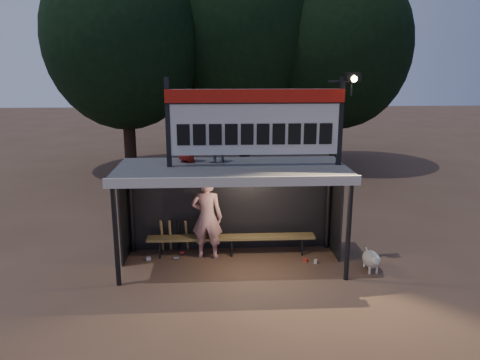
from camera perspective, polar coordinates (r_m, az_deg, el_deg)
The scene contains 13 objects.
ground at distance 10.93m, azimuth -0.95°, elevation -10.24°, with size 80.00×80.00×0.00m, color #4E3627.
player at distance 10.97m, azimuth -4.05°, elevation -4.55°, with size 0.73×0.48×2.00m, color white.
child_a at distance 10.52m, azimuth -3.17°, elevation 4.92°, with size 0.49×0.39×1.02m, color slate.
child_b at distance 10.60m, azimuth -6.51°, elevation 4.96°, with size 0.50×0.33×1.03m, color maroon.
dugout_shelter at distance 10.54m, azimuth -1.04°, elevation -0.50°, with size 5.10×2.08×2.32m.
scoreboard_assembly at distance 10.05m, azimuth 2.18°, elevation 7.35°, with size 4.10×0.27×1.99m.
bench at distance 11.27m, azimuth -1.06°, elevation -7.08°, with size 4.00×0.35×0.48m.
tree_left at distance 20.31m, azimuth -13.97°, elevation 16.54°, with size 6.46×6.46×9.27m.
tree_mid at distance 21.56m, azimuth 0.60°, elevation 18.50°, with size 7.22×7.22×10.36m.
tree_right at distance 21.15m, azimuth 12.08°, elevation 15.64°, with size 6.08×6.08×8.72m.
dog at distance 10.89m, azimuth 15.76°, elevation -9.30°, with size 0.36×0.81×0.49m.
bats at distance 11.56m, azimuth -8.01°, elevation -6.68°, with size 0.68×0.35×0.84m.
litter at distance 11.16m, azimuth -1.71°, elevation -9.50°, with size 4.00×0.78×0.08m.
Camera 1 is at (-0.35, -9.95, 4.50)m, focal length 35.00 mm.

